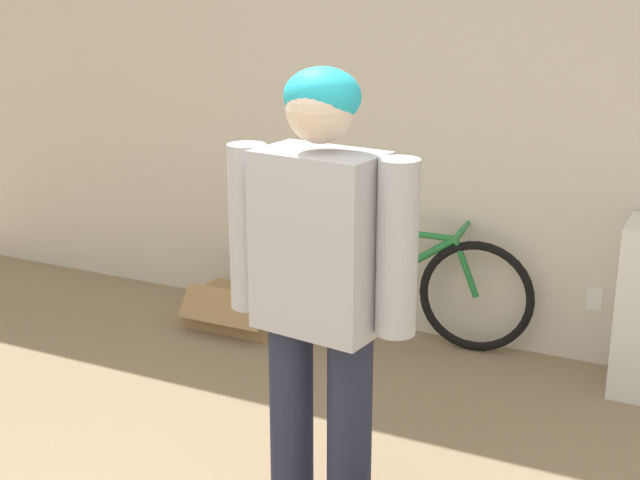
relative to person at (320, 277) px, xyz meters
name	(u,v)px	position (x,y,z in m)	size (l,w,h in m)	color
wall_back	(501,106)	(0.07, 1.96, 0.31)	(8.00, 0.07, 2.60)	beige
person	(320,277)	(0.00, 0.00, 0.00)	(0.68, 0.30, 1.68)	#23283D
bicycle	(382,281)	(-0.48, 1.76, -0.66)	(1.64, 0.46, 0.69)	black
cardboard_box	(240,309)	(-1.28, 1.58, -0.89)	(0.55, 0.45, 0.26)	#A87F51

